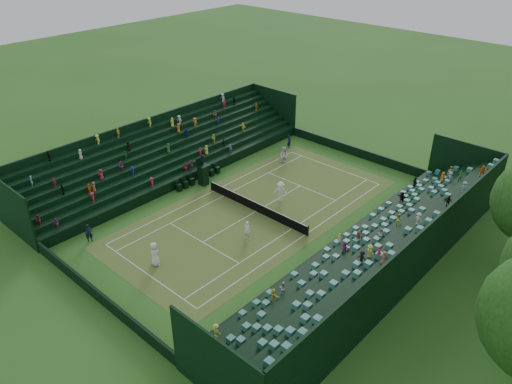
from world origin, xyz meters
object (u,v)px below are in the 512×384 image
Objects in this scene: player_near_east at (247,230)px; player_far_west at (284,156)px; tennis_net at (256,206)px; player_far_east at (281,191)px; umpire_chair at (203,172)px; player_near_west at (155,254)px.

player_far_west is at bearing -71.31° from player_near_east.
player_far_east is (0.34, 2.97, 0.44)m from tennis_net.
player_near_west is (6.76, -11.04, -0.34)m from umpire_chair.
player_far_west is at bearing 115.34° from tennis_net.
player_near_west is at bearing -92.44° from tennis_net.
player_far_west is (2.93, 8.76, -0.36)m from umpire_chair.
tennis_net is 4.27m from player_near_east.
player_near_east reaches higher than tennis_net.
player_near_east is 6.84m from player_far_east.
tennis_net is 5.94× the size of player_near_west.
player_far_west and player_far_east have the same top height.
player_far_west is 7.64m from player_far_east.
umpire_chair is 12.95m from player_near_west.
umpire_chair reaches higher than player_far_west.
player_near_west reaches higher than player_near_east.
umpire_chair is 1.84× the size of player_near_east.
player_far_east reaches higher than tennis_net.
player_near_west reaches higher than player_far_west.
tennis_net is 6.06× the size of player_far_west.
player_near_west is 1.02× the size of player_far_west.
umpire_chair is 1.61× the size of player_far_east.
player_far_west is 1.00× the size of player_far_east.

